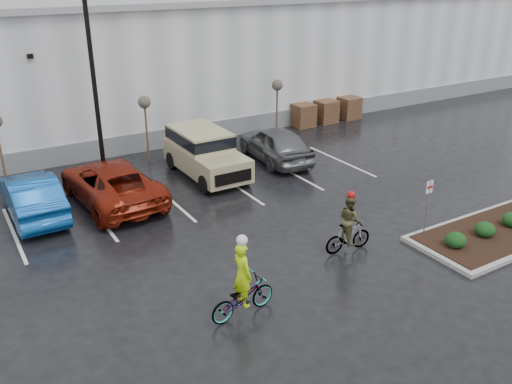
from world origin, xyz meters
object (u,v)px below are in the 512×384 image
pallet_stack_b (326,111)px  car_red (111,183)px  cyclist_hivis (243,291)px  sapling_east (277,88)px  pallet_stack_c (349,108)px  lamppost (90,48)px  suv_tan (206,154)px  car_grey (275,144)px  sapling_mid (145,106)px  cyclist_olive (349,229)px  fire_lane_sign (428,202)px  pallet_stack_a (303,115)px  car_blue (32,196)px

pallet_stack_b → car_red: car_red is taller
car_red → cyclist_hivis: bearing=90.8°
sapling_east → pallet_stack_c: sapling_east is taller
lamppost → pallet_stack_c: bearing=7.1°
pallet_stack_b → pallet_stack_c: size_ratio=1.00×
suv_tan → cyclist_hivis: bearing=-111.1°
car_red → car_grey: bearing=-177.8°
lamppost → sapling_mid: lamppost is taller
pallet_stack_b → pallet_stack_c: bearing=0.0°
cyclist_olive → car_red: bearing=39.6°
lamppost → cyclist_hivis: 13.35m
sapling_east → fire_lane_sign: bearing=-99.8°
pallet_stack_a → car_red: 14.01m
pallet_stack_c → car_blue: car_blue is taller
sapling_mid → cyclist_hivis: 13.76m
car_red → cyclist_olive: cyclist_olive is taller
car_grey → suv_tan: bearing=8.2°
pallet_stack_c → car_grey: 9.23m
fire_lane_sign → car_red: 12.12m
lamppost → pallet_stack_c: size_ratio=6.83×
sapling_mid → sapling_east: (7.50, 0.00, 0.00)m
car_red → car_grey: size_ratio=1.19×
pallet_stack_a → car_blue: (-16.04, -4.76, 0.15)m
pallet_stack_b → lamppost: bearing=-172.0°
sapling_mid → sapling_east: size_ratio=1.00×
car_grey → pallet_stack_a: bearing=-132.1°
pallet_stack_b → cyclist_hivis: cyclist_hivis is taller
lamppost → sapling_mid: bearing=21.8°
cyclist_olive → pallet_stack_c: bearing=-34.8°
pallet_stack_c → cyclist_hivis: 21.44m
car_blue → pallet_stack_c: bearing=-166.9°
sapling_mid → sapling_east: same height
pallet_stack_a → suv_tan: suv_tan is taller
pallet_stack_c → suv_tan: suv_tan is taller
pallet_stack_b → car_red: bearing=-161.1°
fire_lane_sign → pallet_stack_a: bearing=71.2°
sapling_mid → pallet_stack_b: sapling_mid is taller
sapling_mid → suv_tan: (1.50, -3.38, -1.70)m
suv_tan → cyclist_hivis: cyclist_hivis is taller
sapling_east → pallet_stack_c: bearing=9.5°
car_red → car_grey: 8.41m
pallet_stack_a → fire_lane_sign: fire_lane_sign is taller
pallet_stack_b → cyclist_hivis: size_ratio=0.55×
pallet_stack_c → car_blue: 20.11m
lamppost → car_red: bearing=-100.6°
pallet_stack_a → pallet_stack_c: same height
car_blue → pallet_stack_a: bearing=-164.1°
cyclist_olive → lamppost: bearing=29.3°
sapling_east → suv_tan: (-6.00, -3.38, -1.70)m
pallet_stack_c → car_red: car_red is taller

